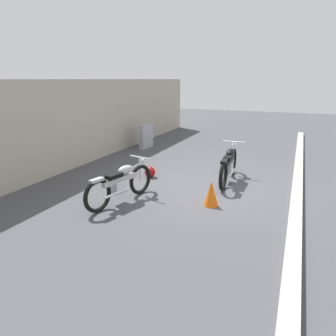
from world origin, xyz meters
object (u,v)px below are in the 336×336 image
helmet (150,172)px  motorcycle_black (229,165)px  stone_marker (146,136)px  traffic_cone (211,193)px  motorcycle_silver (121,183)px

helmet → motorcycle_black: bearing=-77.4°
stone_marker → motorcycle_black: (-2.91, -3.89, 0.00)m
traffic_cone → motorcycle_silver: 1.97m
stone_marker → helmet: bearing=-151.9°
helmet → motorcycle_silver: bearing=-173.3°
helmet → motorcycle_black: size_ratio=0.14×
motorcycle_silver → traffic_cone: bearing=-59.9°
traffic_cone → motorcycle_black: 1.79m
stone_marker → traffic_cone: stone_marker is taller
traffic_cone → motorcycle_silver: bearing=106.9°
stone_marker → motorcycle_silver: stone_marker is taller
helmet → traffic_cone: 2.48m
traffic_cone → motorcycle_black: bearing=0.3°
stone_marker → helmet: stone_marker is taller
helmet → traffic_cone: traffic_cone is taller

